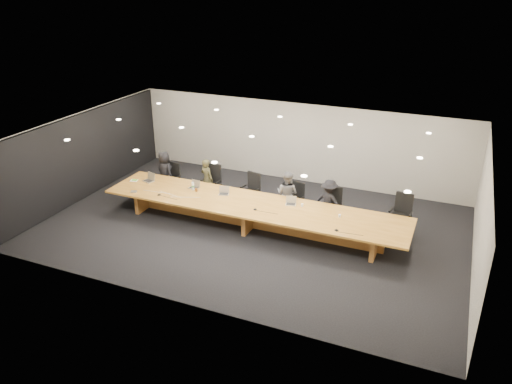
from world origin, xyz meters
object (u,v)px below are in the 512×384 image
chair_far_left (172,178)px  laptop_a (148,177)px  person_b (207,179)px  paper_cup_near (302,205)px  mic_center (255,209)px  mic_right (337,230)px  amber_mug (196,190)px  chair_left (211,183)px  mic_left (159,195)px  paper_cup_far (340,216)px  laptop_b (194,185)px  chair_right (334,206)px  conference_table (252,211)px  laptop_d (291,201)px  av_box (134,192)px  chair_mid_right (294,198)px  water_bottle (193,186)px  person_d (329,201)px  person_c (287,194)px  chair_mid_left (250,190)px  person_a (165,172)px  laptop_c (224,191)px  chair_far_right (401,214)px

chair_far_left → laptop_a: laptop_a is taller
person_b → paper_cup_near: bearing=-174.9°
mic_center → mic_right: bearing=-7.5°
laptop_a → amber_mug: bearing=14.3°
chair_left → mic_left: (-0.80, -1.78, 0.17)m
paper_cup_far → laptop_b: bearing=177.5°
chair_right → amber_mug: (-4.04, -1.05, 0.26)m
laptop_a → laptop_b: 1.61m
conference_table → mic_right: 2.74m
chair_left → conference_table: bearing=-28.8°
laptop_d → paper_cup_near: laptop_d is taller
chair_left → av_box: (-1.63, -1.89, 0.17)m
chair_mid_right → water_bottle: size_ratio=4.22×
water_bottle → mic_left: 1.05m
person_d → av_box: person_d is taller
person_c → laptop_d: bearing=126.0°
chair_mid_right → laptop_a: bearing=-152.6°
mic_left → chair_left: bearing=65.8°
chair_mid_left → mic_right: 3.78m
chair_right → paper_cup_near: (-0.74, -0.82, 0.25)m
paper_cup_near → paper_cup_far: (1.15, -0.25, -0.00)m
paper_cup_near → paper_cup_far: 1.18m
person_c → laptop_a: bearing=20.7°
person_b → person_d: size_ratio=1.02×
person_b → laptop_b: (0.04, -0.93, 0.18)m
amber_mug → mic_left: (-0.89, -0.67, -0.03)m
person_a → laptop_c: size_ratio=4.69×
amber_mug → paper_cup_far: size_ratio=1.21×
water_bottle → laptop_d: bearing=3.0°
person_a → mic_right: (6.39, -1.88, 0.05)m
laptop_a → av_box: bearing=-67.1°
laptop_d → mic_left: size_ratio=2.55×
chair_left → laptop_c: (0.96, -0.99, 0.27)m
water_bottle → chair_far_left: bearing=142.8°
person_a → mic_left: size_ratio=12.27×
mic_center → person_b: bearing=146.3°
person_d → laptop_c: 3.14m
chair_far_left → av_box: chair_far_left is taller
mic_left → laptop_b: bearing=50.8°
chair_far_left → laptop_c: size_ratio=3.30×
chair_mid_right → person_c: bearing=-118.9°
chair_far_right → laptop_c: bearing=-160.5°
laptop_d → paper_cup_far: size_ratio=3.68×
chair_mid_left → mic_left: bearing=-129.2°
laptop_c → water_bottle: 1.02m
person_d → mic_left: person_d is taller
water_bottle → paper_cup_far: (4.60, -0.08, -0.08)m
chair_far_left → av_box: (-0.10, -1.96, 0.26)m
laptop_c → mic_center: laptop_c is taller
water_bottle → paper_cup_far: water_bottle is taller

